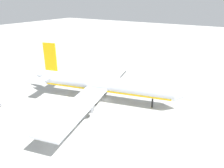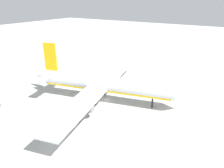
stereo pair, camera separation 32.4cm
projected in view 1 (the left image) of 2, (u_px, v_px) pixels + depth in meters
ground_plane at (106, 100)px, 92.96m from camera, size 600.00×600.00×0.00m
airliner at (104, 84)px, 90.80m from camera, size 67.28×79.42×23.04m
baggage_cart_0 at (54, 74)px, 122.86m from camera, size 2.88×2.44×1.42m
traffic_cone_0 at (188, 79)px, 116.49m from camera, size 0.36×0.36×0.55m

